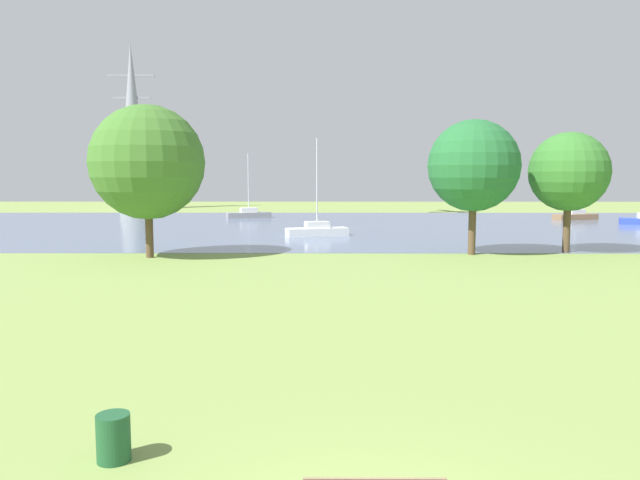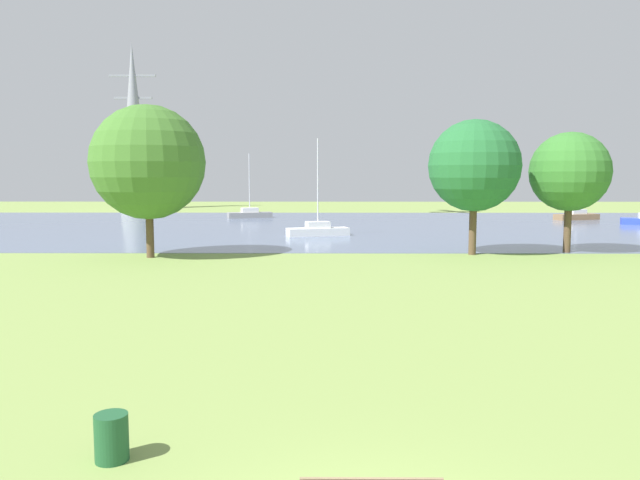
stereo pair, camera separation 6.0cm
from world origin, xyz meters
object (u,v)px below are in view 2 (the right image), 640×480
object	(u,v)px
sailboat_gray	(250,214)
electricity_pylon	(134,126)
sailboat_brown	(576,216)
tree_east_far	(474,166)
litter_bin	(112,437)
tree_west_far	(570,172)
sailboat_white	(318,230)
tree_west_near	(148,162)

from	to	relation	value
sailboat_gray	electricity_pylon	world-z (taller)	electricity_pylon
sailboat_brown	electricity_pylon	world-z (taller)	electricity_pylon
sailboat_gray	tree_east_far	xyz separation A→B (m)	(17.09, -31.28, 4.81)
litter_bin	electricity_pylon	world-z (taller)	electricity_pylon
litter_bin	tree_west_far	bearing A→B (deg)	56.61
sailboat_brown	electricity_pylon	distance (m)	57.97
tree_east_far	electricity_pylon	bearing A→B (deg)	125.34
sailboat_white	electricity_pylon	distance (m)	47.45
sailboat_white	tree_east_far	world-z (taller)	tree_east_far
tree_west_far	tree_east_far	bearing A→B (deg)	-170.94
sailboat_brown	sailboat_gray	bearing A→B (deg)	175.62
sailboat_white	litter_bin	bearing A→B (deg)	-94.51
sailboat_white	electricity_pylon	size ratio (longest dim) A/B	0.33
tree_west_near	tree_west_far	size ratio (longest dim) A/B	1.19
electricity_pylon	tree_east_far	bearing A→B (deg)	-54.66
tree_west_near	electricity_pylon	bearing A→B (deg)	107.69
electricity_pylon	sailboat_white	bearing A→B (deg)	-56.03
sailboat_gray	sailboat_white	bearing A→B (deg)	-68.86
sailboat_brown	litter_bin	bearing A→B (deg)	-118.47
tree_east_far	litter_bin	bearing A→B (deg)	-114.68
sailboat_brown	tree_west_near	xyz separation A→B (m)	(-36.63, -30.07, 5.00)
sailboat_brown	tree_east_far	bearing A→B (deg)	-121.81
sailboat_brown	tree_east_far	xyz separation A→B (m)	(-17.75, -28.62, 4.83)
litter_bin	tree_west_near	world-z (taller)	tree_west_near
sailboat_gray	tree_west_far	distance (m)	38.38
sailboat_brown	tree_east_far	distance (m)	34.02
litter_bin	tree_west_far	distance (m)	33.71
sailboat_white	sailboat_gray	bearing A→B (deg)	111.14
litter_bin	sailboat_gray	size ratio (longest dim) A/B	0.11
sailboat_white	sailboat_brown	bearing A→B (deg)	32.57
tree_west_near	tree_west_far	distance (m)	25.00
litter_bin	sailboat_brown	bearing A→B (deg)	61.53
litter_bin	tree_west_far	world-z (taller)	tree_west_far
tree_west_far	sailboat_brown	bearing A→B (deg)	66.99
tree_west_near	tree_west_far	xyz separation A→B (m)	(24.88, 2.41, -0.53)
sailboat_gray	tree_east_far	bearing A→B (deg)	-61.35
tree_west_far	electricity_pylon	distance (m)	64.05
sailboat_white	tree_west_near	xyz separation A→B (m)	(-9.52, -12.75, 4.98)
sailboat_gray	sailboat_brown	bearing A→B (deg)	-4.38
sailboat_brown	sailboat_white	distance (m)	32.17
tree_west_near	tree_west_far	world-z (taller)	tree_west_near
litter_bin	sailboat_white	xyz separation A→B (m)	(3.02, 38.24, 0.07)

